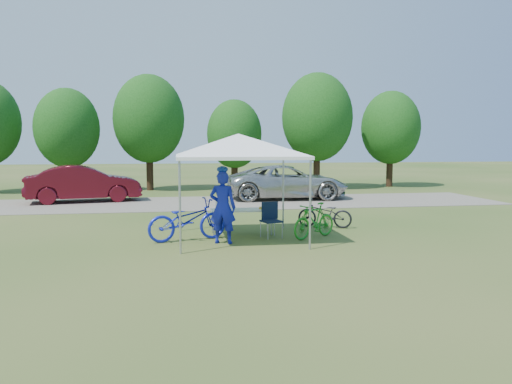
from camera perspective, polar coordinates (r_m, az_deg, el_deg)
The scene contains 14 objects.
ground at distance 13.02m, azimuth -2.00°, elevation -5.42°, with size 100.00×100.00×0.00m, color #2D5119.
gravel_strip at distance 20.89m, azimuth -4.66°, elevation -1.24°, with size 24.00×5.00×0.02m, color gray.
canopy at distance 12.78m, azimuth -2.04°, elevation 6.34°, with size 4.53×4.53×3.00m.
treeline at distance 26.78m, azimuth -6.34°, elevation 7.80°, with size 24.89×4.28×6.30m.
folding_table at distance 13.68m, azimuth -1.68°, elevation -2.17°, with size 1.66×0.69×0.68m.
folding_chair at distance 13.22m, azimuth 1.68°, elevation -2.82°, with size 0.59×0.62×0.93m.
cooler at distance 13.60m, azimuth -3.77°, elevation -1.39°, with size 0.42×0.29×0.30m.
ice_cream_cup at distance 13.70m, azimuth 0.51°, elevation -1.84°, with size 0.09×0.09×0.06m, color gold.
cyclist at distance 12.38m, azimuth -3.83°, elevation -1.75°, with size 0.66×0.43×1.81m, color #141EA5.
bike_blue at distance 12.86m, azimuth -7.86°, elevation -3.17°, with size 0.71×2.05×1.08m, color #1622C4.
bike_green at distance 13.17m, azimuth 6.68°, elevation -3.27°, with size 0.44×1.55×0.93m, color #1D831D.
bike_dark at distance 14.86m, azimuth 7.86°, elevation -2.45°, with size 0.56×1.59×0.84m, color black.
minivan at distance 22.24m, azimuth 3.60°, elevation 1.14°, with size 2.47×5.36×1.49m, color #BCBBB6.
sedan at distance 22.31m, azimuth -19.10°, elevation 0.92°, with size 1.63×4.67×1.54m, color #560E18.
Camera 1 is at (-1.54, -12.68, 2.48)m, focal length 35.00 mm.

